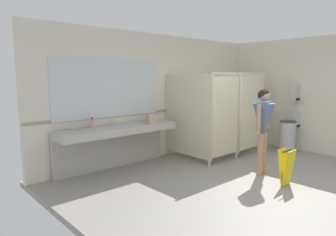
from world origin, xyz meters
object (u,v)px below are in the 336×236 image
at_px(handbag, 152,118).
at_px(wet_floor_sign, 286,167).
at_px(paper_towel_dispenser_upper, 296,93).
at_px(person_standing, 263,121).
at_px(paper_towel_dispenser_lower, 297,120).
at_px(trash_bin, 287,136).
at_px(soap_dispenser, 92,123).

relative_size(handbag, wet_floor_sign, 0.53).
height_order(paper_towel_dispenser_upper, person_standing, paper_towel_dispenser_upper).
relative_size(paper_towel_dispenser_lower, wet_floor_sign, 0.66).
height_order(person_standing, handbag, person_standing).
xyz_separation_m(paper_towel_dispenser_upper, trash_bin, (-0.34, 0.00, -1.05)).
distance_m(person_standing, wet_floor_sign, 0.95).
bearing_deg(paper_towel_dispenser_upper, soap_dispenser, 160.26).
height_order(person_standing, soap_dispenser, person_standing).
distance_m(paper_towel_dispenser_upper, paper_towel_dispenser_lower, 0.67).
bearing_deg(paper_towel_dispenser_lower, wet_floor_sign, -157.54).
xyz_separation_m(paper_towel_dispenser_upper, paper_towel_dispenser_lower, (-0.00, -0.05, -0.67)).
bearing_deg(wet_floor_sign, paper_towel_dispenser_lower, 22.46).
xyz_separation_m(person_standing, handbag, (-1.15, 1.87, -0.03)).
distance_m(handbag, wet_floor_sign, 2.72).
distance_m(soap_dispenser, wet_floor_sign, 3.55).
xyz_separation_m(trash_bin, handbag, (-3.16, 1.35, 0.60)).
bearing_deg(paper_towel_dispenser_lower, soap_dispenser, 159.76).
distance_m(paper_towel_dispenser_upper, wet_floor_sign, 3.04).
relative_size(person_standing, wet_floor_sign, 2.61).
bearing_deg(wet_floor_sign, trash_bin, 26.41).
xyz_separation_m(paper_towel_dispenser_upper, soap_dispenser, (-4.68, 1.68, -0.47)).
xyz_separation_m(handbag, soap_dispenser, (-1.18, 0.33, -0.02)).
bearing_deg(paper_towel_dispenser_upper, paper_towel_dispenser_lower, -90.00).
bearing_deg(paper_towel_dispenser_upper, person_standing, -167.75).
xyz_separation_m(trash_bin, soap_dispenser, (-4.34, 1.68, 0.58)).
bearing_deg(person_standing, soap_dispenser, 136.77).
distance_m(paper_towel_dispenser_upper, soap_dispenser, 5.00).
relative_size(paper_towel_dispenser_lower, trash_bin, 0.53).
distance_m(person_standing, soap_dispenser, 3.20).
bearing_deg(wet_floor_sign, handbag, 110.18).
height_order(paper_towel_dispenser_upper, soap_dispenser, paper_towel_dispenser_upper).
height_order(trash_bin, soap_dispenser, soap_dispenser).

